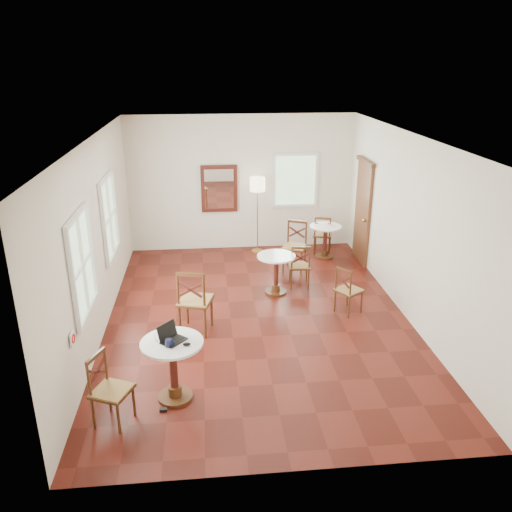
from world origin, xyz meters
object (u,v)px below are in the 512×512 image
Objects in this scene: chair_mid_b at (348,290)px; mouse at (187,344)px; chair_back_a at (323,234)px; laptop at (171,337)px; chair_mid_a at (300,266)px; cafe_table_mid at (276,270)px; chair_near_a at (195,301)px; floor_lamp at (257,189)px; navy_mug at (169,343)px; cafe_table_near at (173,364)px; water_glass at (157,337)px; chair_near_b at (110,390)px; cafe_table_back at (325,238)px; power_adapter at (163,410)px; chair_back_b at (295,246)px.

mouse reaches higher than chair_mid_b.
chair_back_a is at bearing -37.87° from chair_mid_b.
laptop reaches higher than chair_back_a.
chair_mid_a is 8.94× the size of mouse.
chair_near_a is at bearing -138.40° from cafe_table_mid.
floor_lamp is 13.77× the size of navy_mug.
chair_mid_b reaches higher than cafe_table_near.
cafe_table_mid is at bearing -123.14° from chair_near_a.
navy_mug is 1.23× the size of water_glass.
laptop is (-0.26, -1.69, 0.34)m from chair_near_a.
chair_near_b is at bearing 162.16° from laptop.
navy_mug is at bearing -122.27° from cafe_table_back.
chair_near_b reaches higher than mouse.
chair_near_a reaches higher than power_adapter.
navy_mug reaches higher than cafe_table_near.
floor_lamp is 18.61× the size of power_adapter.
chair_near_b is 6.17m from floor_lamp.
chair_mid_a is 4.26m from power_adapter.
water_glass reaches higher than chair_mid_a.
chair_mid_b is at bearing -31.04° from chair_near_b.
mouse reaches higher than cafe_table_back.
chair_back_a is at bearing 59.15° from navy_mug.
navy_mug is at bearing -144.59° from laptop.
power_adapter is at bearing -122.42° from cafe_table_back.
water_glass reaches higher than cafe_table_near.
chair_near_b is at bearing 55.75° from chair_mid_a.
chair_mid_b is 8.42× the size of water_glass.
navy_mug is at bearing 60.99° from chair_mid_a.
chair_mid_b is (-0.21, -2.62, -0.03)m from cafe_table_back.
laptop is 0.14m from navy_mug.
chair_near_a is 1.20× the size of chair_near_b.
chair_mid_b is 8.76× the size of mouse.
power_adapter is (-1.86, -3.29, -0.44)m from cafe_table_mid.
chair_near_a is 1.89m from navy_mug.
chair_mid_b is 3.49m from mouse.
chair_near_a reaches higher than chair_back_a.
chair_back_a is 7.03× the size of navy_mug.
laptop reaches higher than cafe_table_back.
cafe_table_near reaches higher than cafe_table_back.
chair_mid_b is at bearing 102.60° from chair_back_a.
floor_lamp is (1.61, 5.24, 0.93)m from cafe_table_near.
chair_near_a is 10.85× the size of water_glass.
chair_back_b is 5.07m from power_adapter.
floor_lamp is (-0.60, 1.96, 1.01)m from chair_mid_a.
floor_lamp is 5.52m from water_glass.
water_glass is (-0.15, 0.15, 0.00)m from navy_mug.
chair_near_b is at bearing 174.20° from mouse.
mouse is (-2.02, -3.38, 0.42)m from chair_mid_a.
laptop reaches higher than chair_mid_a.
chair_back_b is at bearing 61.76° from navy_mug.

